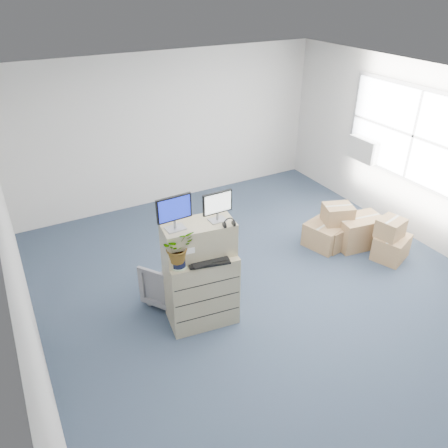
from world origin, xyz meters
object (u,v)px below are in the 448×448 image
at_px(monitor_right, 217,205).
at_px(potted_plant, 178,250).
at_px(keyboard, 209,261).
at_px(water_bottle, 207,244).
at_px(filing_cabinet_lower, 201,288).
at_px(monitor_left, 174,211).
at_px(office_chair, 176,277).

distance_m(monitor_right, potted_plant, 0.69).
height_order(keyboard, water_bottle, water_bottle).
relative_size(water_bottle, potted_plant, 0.62).
height_order(filing_cabinet_lower, monitor_left, monitor_left).
distance_m(filing_cabinet_lower, potted_plant, 0.80).
bearing_deg(office_chair, potted_plant, 37.53).
xyz_separation_m(monitor_right, office_chair, (-0.37, 0.52, -1.25)).
relative_size(filing_cabinet_lower, keyboard, 2.02).
height_order(monitor_right, water_bottle, monitor_right).
bearing_deg(potted_plant, monitor_right, 8.03).
xyz_separation_m(filing_cabinet_lower, office_chair, (-0.13, 0.51, -0.12)).
bearing_deg(water_bottle, office_chair, 114.20).
distance_m(keyboard, water_bottle, 0.23).
xyz_separation_m(potted_plant, office_chair, (0.19, 0.60, -0.84)).
xyz_separation_m(filing_cabinet_lower, potted_plant, (-0.32, -0.08, 0.73)).
relative_size(monitor_right, potted_plant, 0.86).
height_order(monitor_left, water_bottle, monitor_left).
relative_size(filing_cabinet_lower, monitor_left, 2.36).
height_order(filing_cabinet_lower, keyboard, keyboard).
distance_m(filing_cabinet_lower, keyboard, 0.54).
relative_size(monitor_left, potted_plant, 0.97).
relative_size(filing_cabinet_lower, potted_plant, 2.29).
xyz_separation_m(keyboard, office_chair, (-0.16, 0.69, -0.63)).
bearing_deg(monitor_left, office_chair, 69.82).
bearing_deg(monitor_right, monitor_left, 172.90).
height_order(keyboard, office_chair, keyboard).
bearing_deg(keyboard, office_chair, 116.06).
xyz_separation_m(keyboard, water_bottle, (0.07, 0.18, 0.12)).
relative_size(monitor_right, keyboard, 0.76).
bearing_deg(office_chair, monitor_left, 37.37).
relative_size(monitor_left, keyboard, 0.86).
xyz_separation_m(monitor_right, water_bottle, (-0.14, 0.01, -0.50)).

